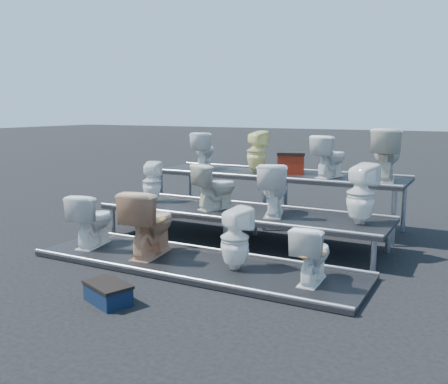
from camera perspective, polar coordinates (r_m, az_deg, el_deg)
The scene contains 18 objects.
ground at distance 7.31m, azimuth 1.96°, elevation -5.76°, with size 80.00×80.00×0.00m, color black.
tier_front at distance 6.21m, azimuth -3.37°, elevation -8.28°, with size 4.20×1.20×0.06m, color black.
tier_mid at distance 7.25m, azimuth 1.97°, elevation -4.00°, with size 4.20×1.20×0.46m, color black.
tier_back at distance 8.37m, azimuth 5.88°, elevation -0.81°, with size 4.20×1.20×0.86m, color black.
toilet_0 at distance 7.06m, azimuth -14.80°, elevation -3.06°, with size 0.41×0.72×0.73m, color white.
toilet_1 at distance 6.44m, azimuth -8.46°, elevation -3.45°, with size 0.48×0.84×0.86m, color tan.
toilet_2 at distance 5.83m, azimuth 1.26°, elevation -5.32°, with size 0.33×0.34×0.74m, color white.
toilet_3 at distance 5.51m, azimuth 10.02°, elevation -6.92°, with size 0.36×0.63×0.64m, color white.
toilet_4 at distance 7.95m, azimuth -8.26°, elevation 1.15°, with size 0.29×0.30×0.64m, color white.
toilet_5 at distance 7.33m, azimuth -0.95°, elevation 0.67°, with size 0.38×0.66×0.68m, color beige.
toilet_6 at distance 6.94m, azimuth 5.69°, elevation 0.36°, with size 0.41×0.72×0.73m, color white.
toilet_7 at distance 6.58m, azimuth 15.36°, elevation -0.21°, with size 0.35×0.36×0.78m, color white.
toilet_8 at distance 8.88m, azimuth -2.35°, elevation 4.75°, with size 0.37×0.64×0.65m, color white.
toilet_9 at distance 8.41m, azimuth 3.71°, elevation 4.62°, with size 0.31×0.32×0.70m, color #F5F19E.
toilet_10 at distance 7.98m, azimuth 12.02°, elevation 4.03°, with size 0.37×0.65×0.66m, color white.
toilet_11 at distance 7.78m, azimuth 18.04°, elevation 4.10°, with size 0.44×0.77×0.78m, color beige.
red_crate at distance 8.32m, azimuth 7.66°, elevation 3.15°, with size 0.43×0.34×0.31m, color maroon.
step_stool at distance 5.22m, azimuth -13.12°, elevation -11.33°, with size 0.49×0.29×0.18m, color black.
Camera 1 is at (3.08, -6.34, 1.93)m, focal length 40.00 mm.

